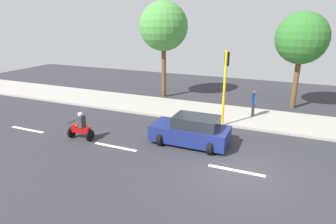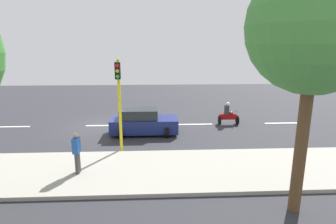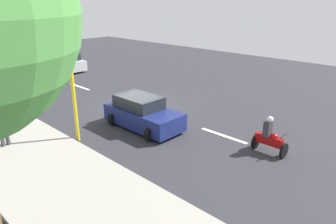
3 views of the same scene
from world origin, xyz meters
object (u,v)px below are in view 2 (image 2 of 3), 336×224
at_px(motorcycle, 228,115).
at_px(pedestrian_near_signal, 77,151).
at_px(car_dark_blue, 143,122).
at_px(traffic_light_corner, 119,94).
at_px(street_tree_north, 315,28).

distance_m(motorcycle, pedestrian_near_signal, 10.65).
height_order(car_dark_blue, traffic_light_corner, traffic_light_corner).
distance_m(traffic_light_corner, street_tree_north, 8.29).
bearing_deg(motorcycle, street_tree_north, -2.86).
distance_m(motorcycle, street_tree_north, 10.95).
bearing_deg(traffic_light_corner, pedestrian_near_signal, -30.93).
relative_size(pedestrian_near_signal, traffic_light_corner, 0.38).
bearing_deg(street_tree_north, traffic_light_corner, -130.06).
distance_m(car_dark_blue, traffic_light_corner, 3.85).
bearing_deg(car_dark_blue, pedestrian_near_signal, -23.80).
distance_m(car_dark_blue, street_tree_north, 10.69).
xyz_separation_m(pedestrian_near_signal, street_tree_north, (2.69, 7.45, 4.49)).
height_order(motorcycle, pedestrian_near_signal, pedestrian_near_signal).
height_order(car_dark_blue, street_tree_north, street_tree_north).
height_order(pedestrian_near_signal, traffic_light_corner, traffic_light_corner).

